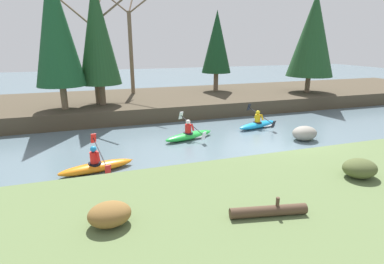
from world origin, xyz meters
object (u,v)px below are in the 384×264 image
kayaker_trailing (97,166)px  boulder_midstream (305,133)px  kayaker_middle (191,135)px  driftwood_log (268,211)px  kayaker_lead (259,124)px

kayaker_trailing → boulder_midstream: 9.76m
kayaker_middle → boulder_midstream: 5.57m
kayaker_middle → boulder_midstream: (5.22, -1.93, 0.15)m
driftwood_log → kayaker_middle: bearing=94.6°
driftwood_log → kayaker_trailing: bearing=132.8°
kayaker_lead → kayaker_middle: (-4.30, -0.76, 0.00)m
kayaker_trailing → boulder_midstream: bearing=-8.0°
kayaker_middle → driftwood_log: size_ratio=1.55×
kayaker_lead → boulder_midstream: 2.85m
kayaker_lead → driftwood_log: size_ratio=1.56×
kayaker_lead → boulder_midstream: (0.92, -2.69, 0.15)m
kayaker_trailing → boulder_midstream: (9.73, 0.74, 0.13)m
kayaker_lead → driftwood_log: driftwood_log is taller
kayaker_middle → kayaker_trailing: bearing=-167.8°
kayaker_lead → kayaker_middle: size_ratio=1.01×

